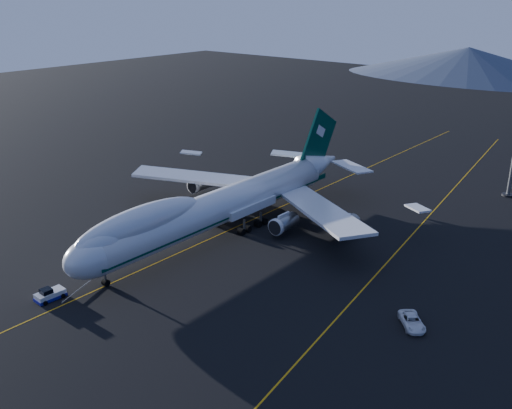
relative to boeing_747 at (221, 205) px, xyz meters
The scene contains 6 objects.
ground 5.81m from the boeing_747, 90.00° to the right, with size 500.00×500.00×0.00m, color black.
taxiway_line_main 5.80m from the boeing_747, 90.00° to the right, with size 0.25×220.00×0.01m, color #C38A0B.
taxiway_line_side 32.14m from the boeing_747, 18.38° to the left, with size 0.25×200.00×0.01m, color #C38A0B.
boeing_747 is the anchor object (origin of this frame).
pushback_tug 34.90m from the boeing_747, 94.99° to the right, with size 2.71×4.52×1.92m.
service_van 42.84m from the boeing_747, ahead, with size 2.62×5.68×1.58m, color white.
Camera 1 is at (68.83, -72.32, 43.52)m, focal length 40.00 mm.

